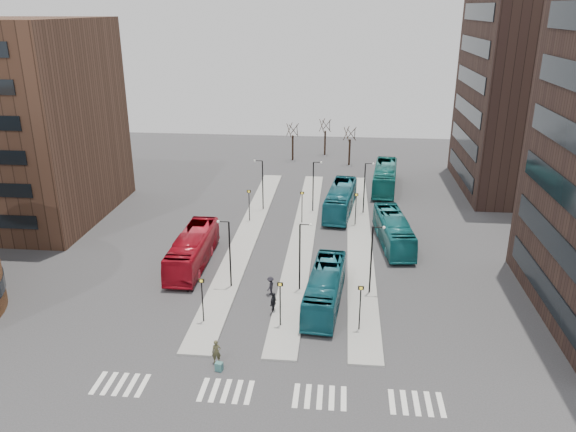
# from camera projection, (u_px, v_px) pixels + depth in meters

# --- Properties ---
(island_left) EXTENTS (2.50, 45.00, 0.15)m
(island_left) POSITION_uv_depth(u_px,v_px,m) (247.00, 234.00, 60.38)
(island_left) COLOR gray
(island_left) RESTS_ON ground
(island_mid) EXTENTS (2.50, 45.00, 0.15)m
(island_mid) POSITION_uv_depth(u_px,v_px,m) (303.00, 237.00, 59.83)
(island_mid) COLOR gray
(island_mid) RESTS_ON ground
(island_right) EXTENTS (2.50, 45.00, 0.15)m
(island_right) POSITION_uv_depth(u_px,v_px,m) (359.00, 239.00, 59.27)
(island_right) COLOR gray
(island_right) RESTS_ON ground
(suitcase) EXTENTS (0.56, 0.48, 0.61)m
(suitcase) POSITION_uv_depth(u_px,v_px,m) (219.00, 367.00, 37.81)
(suitcase) COLOR navy
(suitcase) RESTS_ON ground
(red_bus) EXTENTS (2.73, 11.43, 3.18)m
(red_bus) POSITION_uv_depth(u_px,v_px,m) (193.00, 249.00, 52.91)
(red_bus) COLOR #A40C1B
(red_bus) RESTS_ON ground
(teal_bus_a) EXTENTS (3.40, 10.83, 2.97)m
(teal_bus_a) POSITION_uv_depth(u_px,v_px,m) (325.00, 288.00, 45.86)
(teal_bus_a) COLOR #135361
(teal_bus_a) RESTS_ON ground
(teal_bus_b) EXTENTS (4.00, 11.83, 3.23)m
(teal_bus_b) POSITION_uv_depth(u_px,v_px,m) (340.00, 200.00, 66.48)
(teal_bus_b) COLOR #155C6C
(teal_bus_b) RESTS_ON ground
(teal_bus_c) EXTENTS (3.74, 11.24, 3.07)m
(teal_bus_c) POSITION_uv_depth(u_px,v_px,m) (393.00, 231.00, 57.47)
(teal_bus_c) COLOR #15666B
(teal_bus_c) RESTS_ON ground
(teal_bus_d) EXTENTS (3.99, 12.21, 3.34)m
(teal_bus_d) POSITION_uv_depth(u_px,v_px,m) (385.00, 177.00, 75.02)
(teal_bus_d) COLOR #156964
(teal_bus_d) RESTS_ON ground
(traveller) EXTENTS (0.70, 0.53, 1.73)m
(traveller) POSITION_uv_depth(u_px,v_px,m) (216.00, 352.00, 38.44)
(traveller) COLOR #454229
(traveller) RESTS_ON ground
(commuter_a) EXTENTS (0.90, 0.75, 1.67)m
(commuter_a) POSITION_uv_depth(u_px,v_px,m) (189.00, 282.00, 48.21)
(commuter_a) COLOR black
(commuter_a) RESTS_ON ground
(commuter_b) EXTENTS (0.73, 1.14, 1.81)m
(commuter_b) POSITION_uv_depth(u_px,v_px,m) (273.00, 303.00, 44.72)
(commuter_b) COLOR black
(commuter_b) RESTS_ON ground
(commuter_c) EXTENTS (0.85, 1.17, 1.63)m
(commuter_c) POSITION_uv_depth(u_px,v_px,m) (270.00, 286.00, 47.73)
(commuter_c) COLOR black
(commuter_c) RESTS_ON ground
(crosswalk_stripes) EXTENTS (22.35, 2.40, 0.01)m
(crosswalk_stripes) POSITION_uv_depth(u_px,v_px,m) (269.00, 394.00, 35.64)
(crosswalk_stripes) COLOR silver
(crosswalk_stripes) RESTS_ON ground
(tower_far) EXTENTS (20.12, 20.00, 30.00)m
(tower_far) POSITION_uv_depth(u_px,v_px,m) (553.00, 75.00, 70.49)
(tower_far) COLOR #32211B
(tower_far) RESTS_ON ground
(sign_poles) EXTENTS (12.45, 22.12, 3.65)m
(sign_poles) POSITION_uv_depth(u_px,v_px,m) (293.00, 242.00, 52.52)
(sign_poles) COLOR black
(sign_poles) RESTS_ON ground
(lamp_posts) EXTENTS (14.04, 20.24, 6.12)m
(lamp_posts) POSITION_uv_depth(u_px,v_px,m) (308.00, 212.00, 56.68)
(lamp_posts) COLOR black
(lamp_posts) RESTS_ON ground
(bare_trees) EXTENTS (10.97, 8.14, 5.90)m
(bare_trees) POSITION_uv_depth(u_px,v_px,m) (322.00, 143.00, 89.29)
(bare_trees) COLOR black
(bare_trees) RESTS_ON ground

